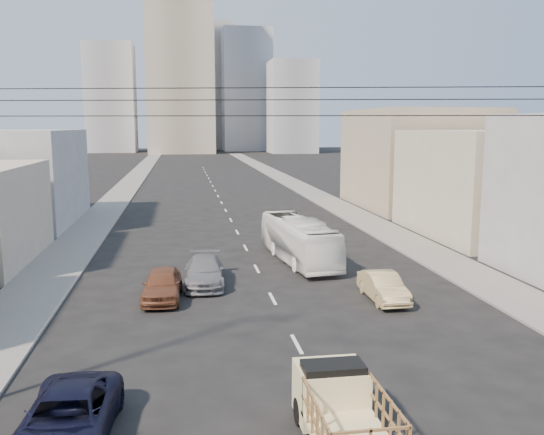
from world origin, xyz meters
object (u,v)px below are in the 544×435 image
object	(u,v)px
sedan_brown	(162,284)
sedan_grey	(204,272)
navy_pickup	(67,419)
city_bus	(299,240)
sedan_tan	(383,287)
flatbed_pickup	(341,406)

from	to	relation	value
sedan_brown	sedan_grey	size ratio (longest dim) A/B	0.89
navy_pickup	city_bus	world-z (taller)	city_bus
navy_pickup	sedan_grey	distance (m)	15.55
city_bus	sedan_tan	world-z (taller)	city_bus
sedan_brown	sedan_tan	xyz separation A→B (m)	(10.54, -1.78, -0.09)
flatbed_pickup	city_bus	bearing A→B (deg)	81.53
flatbed_pickup	sedan_grey	bearing A→B (deg)	100.30
navy_pickup	sedan_grey	world-z (taller)	sedan_grey
city_bus	sedan_grey	distance (m)	7.54
sedan_tan	city_bus	bearing A→B (deg)	105.59
sedan_tan	sedan_grey	xyz separation A→B (m)	(-8.42, 4.09, 0.05)
sedan_brown	sedan_tan	world-z (taller)	sedan_brown
city_bus	sedan_brown	xyz separation A→B (m)	(-8.13, -6.83, -0.61)
sedan_grey	navy_pickup	bearing A→B (deg)	-102.92
navy_pickup	sedan_brown	xyz separation A→B (m)	(2.08, 12.67, 0.06)
navy_pickup	sedan_tan	xyz separation A→B (m)	(12.62, 10.89, -0.03)
city_bus	sedan_tan	bearing A→B (deg)	-80.86
city_bus	sedan_grey	size ratio (longest dim) A/B	1.97
sedan_tan	sedan_grey	world-z (taller)	sedan_grey
flatbed_pickup	city_bus	xyz separation A→B (m)	(3.08, 20.66, 0.27)
navy_pickup	sedan_tan	bearing A→B (deg)	43.82
navy_pickup	sedan_tan	distance (m)	16.67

